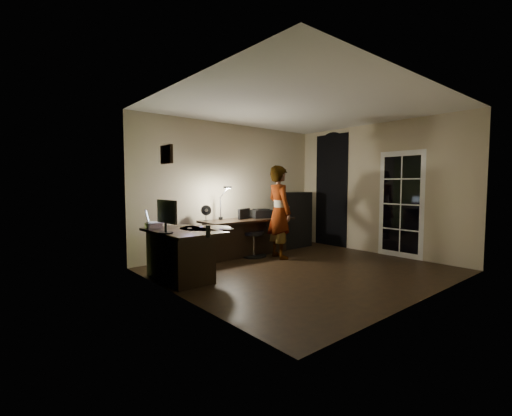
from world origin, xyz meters
TOP-DOWN VIEW (x-y plane):
  - floor at (0.00, 0.00)m, footprint 4.50×4.00m
  - ceiling at (0.00, 0.00)m, footprint 4.50×4.00m
  - wall_back at (0.00, 2.00)m, footprint 4.50×0.01m
  - wall_front at (0.00, -2.00)m, footprint 4.50×0.01m
  - wall_left at (-2.25, 0.00)m, footprint 0.01×4.00m
  - wall_right at (2.25, 0.00)m, footprint 0.01×4.00m
  - green_wall_overlay at (-2.24, 0.00)m, footprint 0.00×4.00m
  - arched_doorway at (2.24, 1.15)m, footprint 0.01×0.90m
  - french_door at (2.24, -0.55)m, footprint 0.02×0.92m
  - framed_picture at (-2.22, 0.45)m, footprint 0.04×0.30m
  - desk_left at (-1.83, 0.78)m, footprint 0.82×1.32m
  - desk_right at (0.04, 1.52)m, footprint 2.00×0.76m
  - cabinet at (1.40, 1.58)m, footprint 0.85×0.43m
  - laptop_stand at (-2.11, 1.18)m, footprint 0.23×0.20m
  - laptop at (-2.07, 1.18)m, footprint 0.38×0.37m
  - monitor at (-2.18, 0.61)m, footprint 0.13×0.52m
  - mouse at (-1.50, 0.77)m, footprint 0.08×0.10m
  - phone at (-1.69, 0.81)m, footprint 0.08×0.13m
  - pen at (-1.34, 0.32)m, footprint 0.05×0.13m
  - speaker at (-1.92, -0.10)m, footprint 0.07×0.07m
  - notepad at (-1.29, 0.40)m, footprint 0.18×0.22m
  - desk_fan at (-0.81, 1.77)m, footprint 0.22×0.17m
  - headphones at (0.43, 1.67)m, footprint 0.18×0.08m
  - printer at (0.40, 1.54)m, footprint 0.49×0.42m
  - desk_lamp at (-0.47, 1.76)m, footprint 0.27×0.36m
  - office_chair at (0.04, 1.37)m, footprint 0.69×0.69m
  - person at (0.35, 0.94)m, footprint 0.57×0.73m

SIDE VIEW (x-z plane):
  - floor at x=0.00m, z-range -0.01..0.00m
  - desk_right at x=0.04m, z-range 0.00..0.74m
  - desk_left at x=-1.83m, z-range 0.00..0.76m
  - office_chair at x=0.04m, z-range 0.00..0.95m
  - cabinet at x=1.40m, z-range 0.00..1.26m
  - phone at x=-1.69m, z-range 0.76..0.77m
  - notepad at x=-1.29m, z-range 0.76..0.77m
  - pen at x=-1.34m, z-range 0.76..0.77m
  - mouse at x=-1.50m, z-range 0.76..0.80m
  - headphones at x=0.43m, z-range 0.74..0.83m
  - laptop_stand at x=-2.11m, z-range 0.76..0.86m
  - printer at x=0.40m, z-range 0.74..0.93m
  - speaker at x=-1.92m, z-range 0.76..0.92m
  - desk_fan at x=-0.81m, z-range 0.74..1.05m
  - person at x=0.35m, z-range 0.00..1.81m
  - monitor at x=-2.18m, z-range 0.76..1.10m
  - laptop at x=-2.07m, z-range 0.85..1.06m
  - french_door at x=2.24m, z-range 0.00..2.10m
  - desk_lamp at x=-0.47m, z-range 0.74..1.45m
  - arched_doorway at x=2.24m, z-range 0.00..2.60m
  - wall_back at x=0.00m, z-range 0.00..2.70m
  - wall_front at x=0.00m, z-range 0.00..2.70m
  - wall_left at x=-2.25m, z-range 0.00..2.70m
  - wall_right at x=2.25m, z-range 0.00..2.70m
  - green_wall_overlay at x=-2.24m, z-range 0.00..2.70m
  - framed_picture at x=-2.22m, z-range 1.73..1.98m
  - ceiling at x=0.00m, z-range 2.70..2.71m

